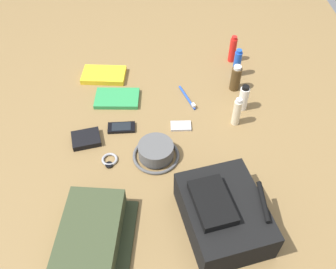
# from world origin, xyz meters

# --- Properties ---
(ground_plane) EXTENTS (2.64, 2.02, 0.02)m
(ground_plane) POSITION_xyz_m (0.00, 0.00, -0.01)
(ground_plane) COLOR olive
(ground_plane) RESTS_ON ground
(backpack) EXTENTS (0.36, 0.31, 0.15)m
(backpack) POSITION_xyz_m (0.37, 0.16, 0.06)
(backpack) COLOR black
(backpack) RESTS_ON ground_plane
(toiletry_pouch) EXTENTS (0.31, 0.25, 0.09)m
(toiletry_pouch) POSITION_xyz_m (0.42, -0.25, 0.04)
(toiletry_pouch) COLOR #384228
(toiletry_pouch) RESTS_ON ground_plane
(bucket_hat) EXTENTS (0.18, 0.18, 0.06)m
(bucket_hat) POSITION_xyz_m (0.08, -0.05, 0.03)
(bucket_hat) COLOR #555555
(bucket_hat) RESTS_ON ground_plane
(sunscreen_spray) EXTENTS (0.03, 0.03, 0.14)m
(sunscreen_spray) POSITION_xyz_m (-0.52, 0.33, 0.07)
(sunscreen_spray) COLOR red
(sunscreen_spray) RESTS_ON ground_plane
(deodorant_spray) EXTENTS (0.03, 0.03, 0.14)m
(deodorant_spray) POSITION_xyz_m (-0.41, 0.33, 0.07)
(deodorant_spray) COLOR blue
(deodorant_spray) RESTS_ON ground_plane
(cologne_bottle) EXTENTS (0.05, 0.05, 0.13)m
(cologne_bottle) POSITION_xyz_m (-0.31, 0.31, 0.06)
(cologne_bottle) COLOR #473319
(cologne_bottle) RESTS_ON ground_plane
(toothpaste_tube) EXTENTS (0.04, 0.04, 0.12)m
(toothpaste_tube) POSITION_xyz_m (-0.18, 0.33, 0.06)
(toothpaste_tube) COLOR white
(toothpaste_tube) RESTS_ON ground_plane
(lotion_bottle) EXTENTS (0.03, 0.03, 0.13)m
(lotion_bottle) POSITION_xyz_m (-0.09, 0.28, 0.06)
(lotion_bottle) COLOR beige
(lotion_bottle) RESTS_ON ground_plane
(paperback_novel) EXTENTS (0.14, 0.21, 0.02)m
(paperback_novel) POSITION_xyz_m (-0.41, -0.29, 0.01)
(paperback_novel) COLOR yellow
(paperback_novel) RESTS_ON ground_plane
(travel_guidebook) EXTENTS (0.13, 0.20, 0.02)m
(travel_guidebook) POSITION_xyz_m (-0.25, -0.22, 0.01)
(travel_guidebook) COLOR #2D934C
(travel_guidebook) RESTS_ON ground_plane
(cell_phone) EXTENTS (0.06, 0.11, 0.01)m
(cell_phone) POSITION_xyz_m (-0.07, -0.19, 0.01)
(cell_phone) COLOR black
(cell_phone) RESTS_ON ground_plane
(media_player) EXTENTS (0.05, 0.08, 0.01)m
(media_player) POSITION_xyz_m (-0.08, 0.06, 0.01)
(media_player) COLOR #B7B7BC
(media_player) RESTS_ON ground_plane
(wristwatch) EXTENTS (0.07, 0.06, 0.01)m
(wristwatch) POSITION_xyz_m (0.09, -0.23, 0.01)
(wristwatch) COLOR #99999E
(wristwatch) RESTS_ON ground_plane
(toothbrush) EXTENTS (0.16, 0.07, 0.02)m
(toothbrush) POSITION_xyz_m (-0.24, 0.10, 0.01)
(toothbrush) COLOR blue
(toothbrush) RESTS_ON ground_plane
(wallet) EXTENTS (0.11, 0.13, 0.02)m
(wallet) POSITION_xyz_m (-0.01, -0.33, 0.01)
(wallet) COLOR black
(wallet) RESTS_ON ground_plane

